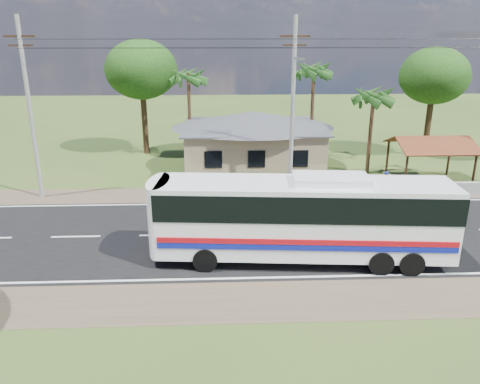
% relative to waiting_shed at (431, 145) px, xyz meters
% --- Properties ---
extents(ground, '(120.00, 120.00, 0.00)m').
position_rel_waiting_shed_xyz_m(ground, '(-13.00, -8.50, -2.73)').
color(ground, '#314D1B').
rests_on(ground, ground).
extents(road, '(120.00, 16.00, 0.03)m').
position_rel_waiting_shed_xyz_m(road, '(-13.00, -8.50, -2.72)').
color(road, black).
rests_on(road, ground).
extents(house, '(12.40, 10.00, 5.00)m').
position_rel_waiting_shed_xyz_m(house, '(-12.00, 4.50, -0.09)').
color(house, tan).
rests_on(house, ground).
extents(waiting_shed, '(5.20, 4.48, 3.35)m').
position_rel_waiting_shed_xyz_m(waiting_shed, '(0.00, 0.00, 0.00)').
color(waiting_shed, '#3A2215').
rests_on(waiting_shed, ground).
extents(concrete_barrier, '(7.00, 0.30, 0.90)m').
position_rel_waiting_shed_xyz_m(concrete_barrier, '(-1.00, -2.90, -2.28)').
color(concrete_barrier, '#9E9E99').
rests_on(concrete_barrier, ground).
extents(utility_poles, '(32.80, 2.22, 11.00)m').
position_rel_waiting_shed_xyz_m(utility_poles, '(-10.33, -2.01, 3.04)').
color(utility_poles, '#9E9E99').
rests_on(utility_poles, ground).
extents(palm_near, '(2.80, 2.80, 6.70)m').
position_rel_waiting_shed_xyz_m(palm_near, '(-3.50, 2.50, 2.98)').
color(palm_near, '#47301E').
rests_on(palm_near, ground).
extents(palm_mid, '(2.80, 2.80, 8.20)m').
position_rel_waiting_shed_xyz_m(palm_mid, '(-7.00, 7.00, 4.43)').
color(palm_mid, '#47301E').
rests_on(palm_mid, ground).
extents(palm_far, '(2.80, 2.80, 7.70)m').
position_rel_waiting_shed_xyz_m(palm_far, '(-17.00, 7.50, 3.95)').
color(palm_far, '#47301E').
rests_on(palm_far, ground).
extents(tree_behind_house, '(6.00, 6.00, 9.61)m').
position_rel_waiting_shed_xyz_m(tree_behind_house, '(-21.00, 9.50, 4.39)').
color(tree_behind_house, '#47301E').
rests_on(tree_behind_house, ground).
extents(tree_behind_shed, '(5.60, 5.60, 9.02)m').
position_rel_waiting_shed_xyz_m(tree_behind_shed, '(3.00, 7.50, 3.95)').
color(tree_behind_shed, '#47301E').
rests_on(tree_behind_shed, ground).
extents(coach_bus, '(13.30, 3.84, 4.07)m').
position_rel_waiting_shed_xyz_m(coach_bus, '(-10.78, -11.55, -0.40)').
color(coach_bus, white).
rests_on(coach_bus, ground).
extents(motorcycle, '(1.83, 0.64, 0.96)m').
position_rel_waiting_shed_xyz_m(motorcycle, '(-11.16, -3.40, -2.25)').
color(motorcycle, black).
rests_on(motorcycle, ground).
extents(person, '(0.63, 0.52, 1.50)m').
position_rel_waiting_shed_xyz_m(person, '(-3.74, -2.19, -1.98)').
color(person, '#1B2B97').
rests_on(person, ground).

